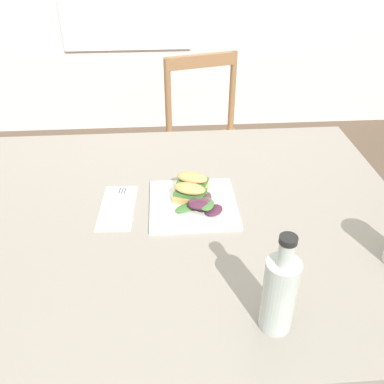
% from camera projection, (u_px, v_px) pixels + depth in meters
% --- Properties ---
extents(ground_plane, '(8.56, 8.56, 0.00)m').
position_uv_depth(ground_plane, '(158.00, 372.00, 1.56)').
color(ground_plane, brown).
extents(dining_table, '(1.29, 1.03, 0.74)m').
position_uv_depth(dining_table, '(178.00, 245.00, 1.21)').
color(dining_table, gray).
rests_on(dining_table, ground).
extents(chair_wooden_far, '(0.49, 0.49, 0.87)m').
position_uv_depth(chair_wooden_far, '(209.00, 147.00, 2.09)').
color(chair_wooden_far, '#8E6642').
rests_on(chair_wooden_far, ground).
extents(plate_lunch, '(0.24, 0.24, 0.01)m').
position_uv_depth(plate_lunch, '(193.00, 204.00, 1.17)').
color(plate_lunch, white).
rests_on(plate_lunch, dining_table).
extents(sandwich_half_front, '(0.10, 0.09, 0.06)m').
position_uv_depth(sandwich_half_front, '(190.00, 193.00, 1.16)').
color(sandwich_half_front, tan).
rests_on(sandwich_half_front, plate_lunch).
extents(sandwich_half_back, '(0.10, 0.09, 0.06)m').
position_uv_depth(sandwich_half_back, '(192.00, 182.00, 1.21)').
color(sandwich_half_back, tan).
rests_on(sandwich_half_back, plate_lunch).
extents(salad_mixed_greens, '(0.15, 0.13, 0.03)m').
position_uv_depth(salad_mixed_greens, '(202.00, 202.00, 1.15)').
color(salad_mixed_greens, '#4C2338').
rests_on(salad_mixed_greens, plate_lunch).
extents(napkin_folded, '(0.10, 0.21, 0.00)m').
position_uv_depth(napkin_folded, '(118.00, 208.00, 1.17)').
color(napkin_folded, silver).
rests_on(napkin_folded, dining_table).
extents(fork_on_napkin, '(0.04, 0.19, 0.00)m').
position_uv_depth(fork_on_napkin, '(119.00, 203.00, 1.18)').
color(fork_on_napkin, silver).
rests_on(fork_on_napkin, napkin_folded).
extents(bottle_cold_brew, '(0.07, 0.07, 0.23)m').
position_uv_depth(bottle_cold_brew, '(279.00, 297.00, 0.80)').
color(bottle_cold_brew, black).
rests_on(bottle_cold_brew, dining_table).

